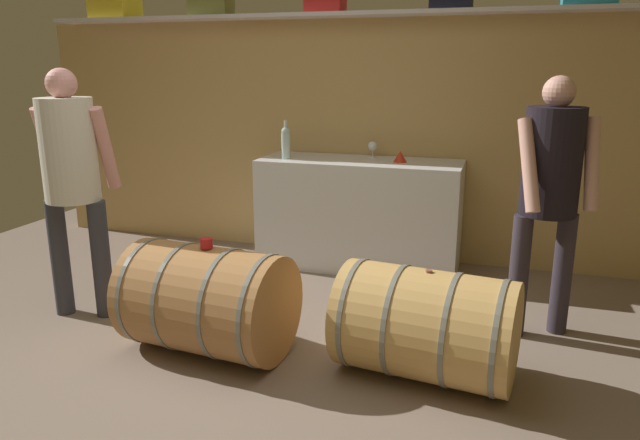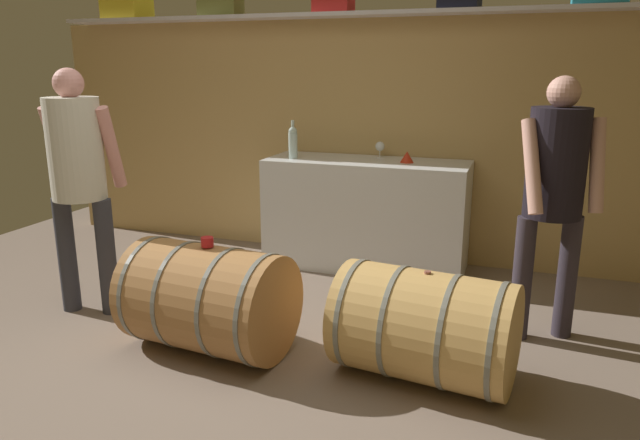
{
  "view_description": "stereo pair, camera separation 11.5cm",
  "coord_description": "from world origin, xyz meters",
  "px_view_note": "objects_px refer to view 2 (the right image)",
  "views": [
    {
      "loc": [
        1.49,
        -2.68,
        1.68
      ],
      "look_at": [
        0.53,
        0.42,
        0.82
      ],
      "focal_mm": 33.08,
      "sensor_mm": 36.0,
      "label": 1
    },
    {
      "loc": [
        1.6,
        -2.64,
        1.68
      ],
      "look_at": [
        0.53,
        0.42,
        0.82
      ],
      "focal_mm": 33.08,
      "sensor_mm": 36.0,
      "label": 2
    }
  ],
  "objects_px": {
    "wine_bottle_clear": "(293,142)",
    "winemaker_pouring": "(555,183)",
    "wine_glass": "(380,147)",
    "wine_barrel_far": "(425,326)",
    "work_cabinet": "(366,214)",
    "red_funnel": "(407,157)",
    "wine_barrel_near": "(209,298)",
    "tasting_cup": "(207,242)",
    "toolcase_red": "(333,0)",
    "toolcase_yellow": "(127,7)",
    "visitor_tasting": "(78,167)"
  },
  "relations": [
    {
      "from": "tasting_cup",
      "to": "toolcase_red",
      "type": "bearing_deg",
      "value": 86.77
    },
    {
      "from": "winemaker_pouring",
      "to": "visitor_tasting",
      "type": "bearing_deg",
      "value": -13.47
    },
    {
      "from": "toolcase_red",
      "to": "work_cabinet",
      "type": "xyz_separation_m",
      "value": [
        0.37,
        -0.21,
        -1.73
      ]
    },
    {
      "from": "work_cabinet",
      "to": "winemaker_pouring",
      "type": "xyz_separation_m",
      "value": [
        1.41,
        -0.96,
        0.54
      ]
    },
    {
      "from": "toolcase_yellow",
      "to": "wine_barrel_far",
      "type": "bearing_deg",
      "value": -26.96
    },
    {
      "from": "toolcase_red",
      "to": "winemaker_pouring",
      "type": "height_order",
      "value": "toolcase_red"
    },
    {
      "from": "red_funnel",
      "to": "wine_barrel_far",
      "type": "height_order",
      "value": "red_funnel"
    },
    {
      "from": "red_funnel",
      "to": "wine_barrel_near",
      "type": "relative_size",
      "value": 0.11
    },
    {
      "from": "tasting_cup",
      "to": "toolcase_yellow",
      "type": "bearing_deg",
      "value": 133.61
    },
    {
      "from": "toolcase_red",
      "to": "wine_glass",
      "type": "bearing_deg",
      "value": -2.66
    },
    {
      "from": "wine_barrel_far",
      "to": "tasting_cup",
      "type": "relative_size",
      "value": 13.83
    },
    {
      "from": "wine_glass",
      "to": "visitor_tasting",
      "type": "height_order",
      "value": "visitor_tasting"
    },
    {
      "from": "toolcase_red",
      "to": "tasting_cup",
      "type": "xyz_separation_m",
      "value": [
        -0.11,
        -2.0,
        -1.51
      ]
    },
    {
      "from": "work_cabinet",
      "to": "visitor_tasting",
      "type": "bearing_deg",
      "value": -135.24
    },
    {
      "from": "winemaker_pouring",
      "to": "wine_glass",
      "type": "bearing_deg",
      "value": -65.22
    },
    {
      "from": "wine_glass",
      "to": "work_cabinet",
      "type": "bearing_deg",
      "value": -108.35
    },
    {
      "from": "wine_barrel_near",
      "to": "winemaker_pouring",
      "type": "distance_m",
      "value": 2.18
    },
    {
      "from": "wine_glass",
      "to": "wine_barrel_far",
      "type": "distance_m",
      "value": 2.15
    },
    {
      "from": "work_cabinet",
      "to": "wine_barrel_far",
      "type": "distance_m",
      "value": 1.89
    },
    {
      "from": "toolcase_red",
      "to": "wine_bottle_clear",
      "type": "relative_size",
      "value": 0.97
    },
    {
      "from": "tasting_cup",
      "to": "work_cabinet",
      "type": "bearing_deg",
      "value": 74.95
    },
    {
      "from": "wine_bottle_clear",
      "to": "wine_glass",
      "type": "distance_m",
      "value": 0.74
    },
    {
      "from": "wine_bottle_clear",
      "to": "visitor_tasting",
      "type": "relative_size",
      "value": 0.19
    },
    {
      "from": "visitor_tasting",
      "to": "wine_barrel_far",
      "type": "bearing_deg",
      "value": -13.21
    },
    {
      "from": "toolcase_red",
      "to": "winemaker_pouring",
      "type": "xyz_separation_m",
      "value": [
        1.77,
        -1.17,
        -1.2
      ]
    },
    {
      "from": "toolcase_yellow",
      "to": "wine_glass",
      "type": "bearing_deg",
      "value": 3.64
    },
    {
      "from": "toolcase_yellow",
      "to": "visitor_tasting",
      "type": "distance_m",
      "value": 2.28
    },
    {
      "from": "toolcase_yellow",
      "to": "tasting_cup",
      "type": "xyz_separation_m",
      "value": [
        1.91,
        -2.0,
        -1.52
      ]
    },
    {
      "from": "toolcase_red",
      "to": "tasting_cup",
      "type": "height_order",
      "value": "toolcase_red"
    },
    {
      "from": "wine_barrel_near",
      "to": "tasting_cup",
      "type": "bearing_deg",
      "value": 6.06
    },
    {
      "from": "toolcase_yellow",
      "to": "wine_barrel_far",
      "type": "distance_m",
      "value": 4.17
    },
    {
      "from": "wine_barrel_far",
      "to": "toolcase_yellow",
      "type": "bearing_deg",
      "value": 156.41
    },
    {
      "from": "wine_bottle_clear",
      "to": "winemaker_pouring",
      "type": "distance_m",
      "value": 2.19
    },
    {
      "from": "wine_barrel_near",
      "to": "red_funnel",
      "type": "bearing_deg",
      "value": 71.34
    },
    {
      "from": "wine_bottle_clear",
      "to": "red_funnel",
      "type": "distance_m",
      "value": 0.95
    },
    {
      "from": "wine_glass",
      "to": "tasting_cup",
      "type": "distance_m",
      "value": 2.07
    },
    {
      "from": "wine_bottle_clear",
      "to": "wine_barrel_far",
      "type": "relative_size",
      "value": 0.32
    },
    {
      "from": "visitor_tasting",
      "to": "wine_bottle_clear",
      "type": "bearing_deg",
      "value": 47.2
    },
    {
      "from": "wine_bottle_clear",
      "to": "red_funnel",
      "type": "height_order",
      "value": "wine_bottle_clear"
    },
    {
      "from": "work_cabinet",
      "to": "wine_barrel_near",
      "type": "relative_size",
      "value": 1.65
    },
    {
      "from": "work_cabinet",
      "to": "wine_barrel_near",
      "type": "xyz_separation_m",
      "value": [
        -0.49,
        -1.79,
        -0.13
      ]
    },
    {
      "from": "toolcase_red",
      "to": "wine_barrel_far",
      "type": "bearing_deg",
      "value": -58.06
    },
    {
      "from": "red_funnel",
      "to": "toolcase_red",
      "type": "bearing_deg",
      "value": 162.86
    },
    {
      "from": "tasting_cup",
      "to": "wine_barrel_far",
      "type": "bearing_deg",
      "value": 3.39
    },
    {
      "from": "toolcase_yellow",
      "to": "wine_bottle_clear",
      "type": "distance_m",
      "value": 2.14
    },
    {
      "from": "wine_bottle_clear",
      "to": "wine_glass",
      "type": "bearing_deg",
      "value": 23.62
    },
    {
      "from": "toolcase_red",
      "to": "wine_bottle_clear",
      "type": "xyz_separation_m",
      "value": [
        -0.24,
        -0.32,
        -1.14
      ]
    },
    {
      "from": "work_cabinet",
      "to": "wine_glass",
      "type": "distance_m",
      "value": 0.58
    },
    {
      "from": "wine_glass",
      "to": "tasting_cup",
      "type": "xyz_separation_m",
      "value": [
        -0.54,
        -1.98,
        -0.33
      ]
    },
    {
      "from": "wine_glass",
      "to": "red_funnel",
      "type": "xyz_separation_m",
      "value": [
        0.27,
        -0.19,
        -0.04
      ]
    }
  ]
}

